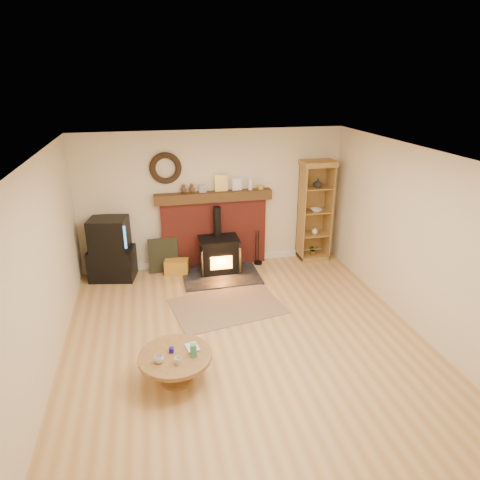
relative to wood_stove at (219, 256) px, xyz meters
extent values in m
plane|color=tan|center=(-0.02, -2.27, -0.33)|extent=(5.50, 5.50, 0.00)
cube|color=beige|center=(-0.02, 0.48, 0.97)|extent=(5.00, 0.02, 2.60)
cube|color=beige|center=(-0.02, -5.02, 0.97)|extent=(5.00, 0.02, 2.60)
cube|color=beige|center=(-2.52, -2.27, 0.97)|extent=(0.02, 5.50, 2.60)
cube|color=beige|center=(2.48, -2.27, 0.97)|extent=(0.02, 5.50, 2.60)
cube|color=white|center=(-0.02, -2.27, 2.27)|extent=(5.00, 5.50, 0.02)
cube|color=white|center=(-0.02, 0.46, -0.27)|extent=(5.00, 0.04, 0.12)
torus|color=black|center=(-0.87, 0.42, 1.62)|extent=(0.57, 0.11, 0.57)
cube|color=maroon|center=(-0.02, 0.41, 0.32)|extent=(2.00, 0.15, 1.30)
cube|color=#3E2813|center=(-0.02, 0.37, 1.06)|extent=(2.20, 0.22, 0.18)
cube|color=#999999|center=(-0.22, 0.38, 1.22)|extent=(0.13, 0.05, 0.14)
cube|color=gold|center=(0.13, 0.40, 1.30)|extent=(0.24, 0.06, 0.30)
cube|color=white|center=(0.43, 0.40, 1.26)|extent=(0.18, 0.05, 0.22)
cylinder|color=white|center=(0.68, 0.38, 1.26)|extent=(0.08, 0.08, 0.22)
cylinder|color=gold|center=(0.88, 0.38, 1.18)|extent=(0.14, 0.14, 0.07)
cube|color=black|center=(0.00, -0.17, -0.32)|extent=(1.40, 1.00, 0.03)
cube|color=black|center=(0.00, 0.03, 0.01)|extent=(0.66, 0.47, 0.62)
cube|color=black|center=(0.00, 0.03, 0.34)|extent=(0.73, 0.52, 0.04)
cylinder|color=black|center=(0.00, 0.18, 0.64)|extent=(0.14, 0.14, 0.56)
cube|color=orange|center=(0.00, -0.22, -0.04)|extent=(0.40, 0.02, 0.25)
cube|color=black|center=(-0.30, -0.16, -0.02)|extent=(0.16, 0.21, 0.49)
cube|color=black|center=(0.30, -0.16, -0.02)|extent=(0.16, 0.21, 0.49)
cube|color=brown|center=(-0.10, -1.29, -0.32)|extent=(1.89, 1.46, 0.01)
cube|color=black|center=(-1.95, 0.20, -0.04)|extent=(0.87, 0.68, 0.58)
cube|color=black|center=(-1.95, 0.20, 0.53)|extent=(0.74, 0.66, 0.58)
cube|color=#2376BF|center=(-1.89, -0.08, 0.56)|extent=(0.51, 0.11, 0.41)
cube|color=olive|center=(1.96, 0.26, -0.28)|extent=(0.58, 0.42, 0.10)
cube|color=olive|center=(1.96, 0.46, 0.64)|extent=(0.58, 0.02, 1.85)
cube|color=olive|center=(1.68, 0.26, 0.64)|extent=(0.02, 0.42, 1.85)
cube|color=olive|center=(2.24, 0.26, 0.64)|extent=(0.02, 0.42, 1.85)
cube|color=olive|center=(1.96, 0.26, 1.62)|extent=(0.64, 0.46, 0.10)
cube|color=olive|center=(1.96, 0.26, 0.20)|extent=(0.54, 0.38, 0.02)
cube|color=olive|center=(1.96, 0.26, 0.67)|extent=(0.54, 0.38, 0.02)
cube|color=olive|center=(1.96, 0.26, 1.15)|extent=(0.54, 0.38, 0.02)
imported|color=white|center=(1.96, 0.21, 1.25)|extent=(0.17, 0.17, 0.18)
imported|color=white|center=(1.96, 0.21, 0.71)|extent=(0.23, 0.23, 0.06)
sphere|color=white|center=(1.96, 0.21, 0.27)|extent=(0.12, 0.12, 0.12)
imported|color=#3A936D|center=(1.96, 0.21, -0.12)|extent=(0.20, 0.17, 0.22)
cube|color=yellow|center=(-0.79, 0.13, -0.19)|extent=(0.48, 0.36, 0.27)
cube|color=black|center=(-1.02, 0.28, 0.00)|extent=(0.55, 0.15, 0.65)
cylinder|color=black|center=(0.82, 0.23, -0.31)|extent=(0.16, 0.16, 0.04)
cylinder|color=black|center=(0.77, 0.23, 0.02)|extent=(0.02, 0.02, 0.70)
cylinder|color=black|center=(0.82, 0.23, 0.02)|extent=(0.02, 0.02, 0.70)
cylinder|color=brown|center=(-1.04, -2.92, -0.32)|extent=(0.39, 0.39, 0.03)
cylinder|color=brown|center=(-1.04, -2.92, -0.15)|extent=(0.14, 0.14, 0.31)
cylinder|color=brown|center=(-1.04, -2.92, 0.02)|extent=(0.89, 0.89, 0.05)
imported|color=white|center=(-1.23, -3.03, 0.09)|extent=(0.11, 0.11, 0.09)
imported|color=white|center=(-1.02, -3.10, 0.09)|extent=(0.09, 0.09, 0.08)
imported|color=#4C331E|center=(-0.90, -2.85, 0.06)|extent=(0.15, 0.20, 0.02)
cylinder|color=#16118B|center=(-1.08, -2.87, 0.08)|extent=(0.06, 0.06, 0.07)
cube|color=#3A936D|center=(-0.83, -2.99, 0.13)|extent=(0.07, 0.07, 0.16)
camera|label=1|loc=(-1.20, -7.26, 3.18)|focal=32.00mm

